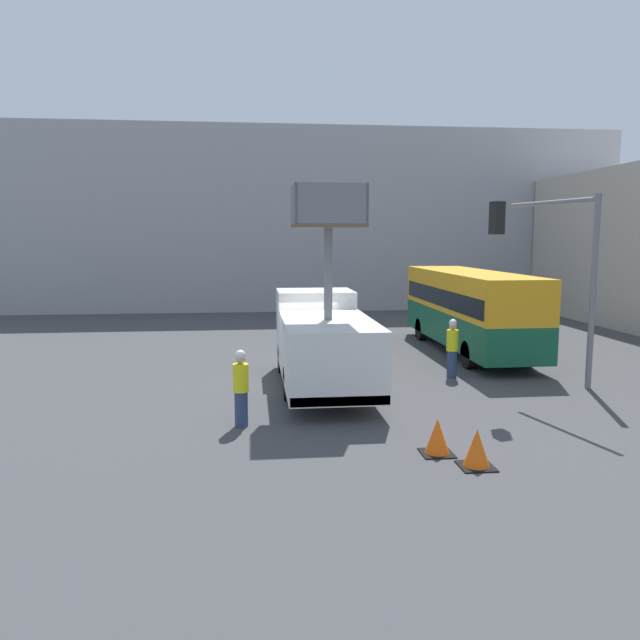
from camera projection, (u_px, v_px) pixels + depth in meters
ground_plane at (300, 385)px, 19.46m from camera, size 120.00×120.00×0.00m
building_backdrop_far at (272, 221)px, 42.75m from camera, size 44.00×10.00×11.33m
utility_truck at (323, 339)px, 18.81m from camera, size 2.52×7.24×5.98m
city_bus at (469, 305)px, 24.80m from camera, size 2.46×10.03×3.22m
traffic_light_pole at (560, 258)px, 18.09m from camera, size 3.66×3.40×5.85m
road_worker_near_truck at (241, 388)px, 15.05m from camera, size 0.38×0.38×1.89m
road_worker_directing at (452, 348)px, 20.39m from camera, size 0.38×0.38×1.92m
traffic_cone_near_truck at (477, 449)px, 12.42m from camera, size 0.69×0.69×0.79m
traffic_cone_mid_road at (437, 437)px, 13.17m from camera, size 0.68×0.68×0.77m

